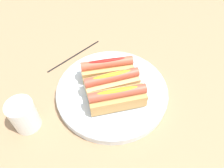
{
  "coord_description": "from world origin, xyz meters",
  "views": [
    {
      "loc": [
        0.23,
        0.31,
        0.52
      ],
      "look_at": [
        0.02,
        -0.02,
        0.05
      ],
      "focal_mm": 35.02,
      "sensor_mm": 36.0,
      "label": 1
    }
  ],
  "objects": [
    {
      "name": "chopstick_near",
      "position": [
        0.04,
        -0.23,
        0.0
      ],
      "size": [
        0.22,
        0.05,
        0.01
      ],
      "primitive_type": "cylinder",
      "rotation": [
        0.0,
        1.57,
        0.2
      ],
      "color": "black",
      "rests_on": "ground_plane"
    },
    {
      "name": "water_glass",
      "position": [
        0.27,
        -0.06,
        0.04
      ],
      "size": [
        0.07,
        0.07,
        0.09
      ],
      "color": "white",
      "rests_on": "ground_plane"
    },
    {
      "name": "hotdog_front",
      "position": [
        0.01,
        -0.07,
        0.06
      ],
      "size": [
        0.16,
        0.1,
        0.06
      ],
      "color": "tan",
      "rests_on": "serving_bowl"
    },
    {
      "name": "hotdog_back",
      "position": [
        0.02,
        -0.02,
        0.06
      ],
      "size": [
        0.16,
        0.09,
        0.06
      ],
      "color": "#DBB270",
      "rests_on": "serving_bowl"
    },
    {
      "name": "ground_plane",
      "position": [
        0.0,
        0.0,
        0.0
      ],
      "size": [
        2.4,
        2.4,
        0.0
      ],
      "primitive_type": "plane",
      "color": "#9E7A56"
    },
    {
      "name": "serving_bowl",
      "position": [
        0.02,
        -0.02,
        0.02
      ],
      "size": [
        0.32,
        0.32,
        0.03
      ],
      "color": "silver",
      "rests_on": "ground_plane"
    },
    {
      "name": "hotdog_side",
      "position": [
        0.04,
        0.03,
        0.06
      ],
      "size": [
        0.16,
        0.1,
        0.06
      ],
      "color": "tan",
      "rests_on": "serving_bowl"
    }
  ]
}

